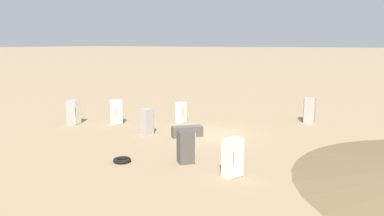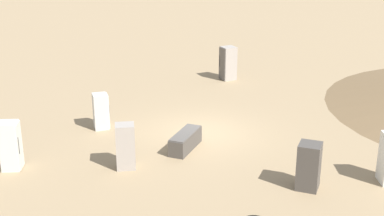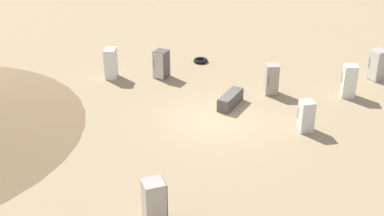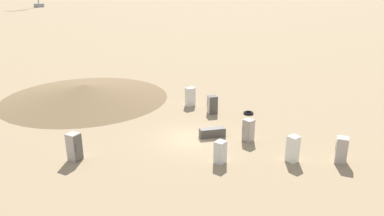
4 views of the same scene
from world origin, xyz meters
name	(u,v)px [view 3 (image 3 of 4)]	position (x,y,z in m)	size (l,w,h in m)	color
ground_plane	(216,119)	(0.00, 0.00, 0.00)	(1000.00, 1000.00, 0.00)	#9E8460
discarded_fridge_0	(155,204)	(6.73, -4.39, 0.90)	(0.74, 0.81, 1.80)	#A89E93
discarded_fridge_1	(349,81)	(-0.58, 7.31, 0.86)	(0.78, 0.81, 1.72)	silver
discarded_fridge_2	(377,65)	(-2.10, 9.92, 0.85)	(0.86, 0.82, 1.70)	#A89E93
discarded_fridge_3	(161,64)	(-5.58, -1.39, 0.77)	(1.02, 1.02, 1.54)	#4C4742
discarded_fridge_4	(306,116)	(2.08, 3.59, 0.74)	(0.69, 0.66, 1.48)	silver
discarded_fridge_5	(230,100)	(-1.21, 1.14, 0.33)	(1.78, 1.74, 0.66)	#4C4742
discarded_fridge_6	(111,63)	(-6.23, -4.09, 0.85)	(0.93, 0.84, 1.69)	silver
discarded_fridge_7	(272,79)	(-1.95, 3.64, 0.81)	(0.77, 0.77, 1.61)	#A89E93
scrap_tire	(201,60)	(-7.07, 1.32, 0.10)	(0.85, 0.85, 0.20)	black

